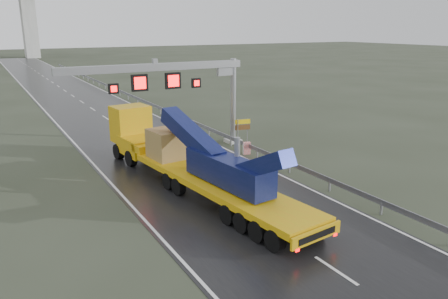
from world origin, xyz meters
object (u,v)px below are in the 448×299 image
sign_gantry (181,81)px  heavy_haul_truck (179,154)px  exit_sign_pair (243,127)px  striped_barrier (247,148)px

sign_gantry → heavy_haul_truck: 8.37m
heavy_haul_truck → sign_gantry: bearing=57.4°
exit_sign_pair → striped_barrier: 2.88m
sign_gantry → exit_sign_pair: 6.52m
sign_gantry → heavy_haul_truck: (-3.27, -6.72, -3.77)m
heavy_haul_truck → striped_barrier: heavy_haul_truck is taller
exit_sign_pair → striped_barrier: bearing=-102.1°
sign_gantry → striped_barrier: (3.90, -3.65, -5.13)m
heavy_haul_truck → exit_sign_pair: size_ratio=8.91×
sign_gantry → exit_sign_pair: size_ratio=6.50×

